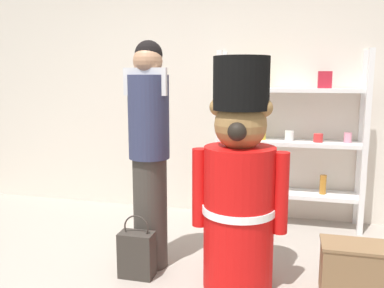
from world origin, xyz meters
The scene contains 6 objects.
back_wall centered at (0.00, 2.20, 1.30)m, with size 6.40×0.12×2.60m, color silver.
merchandise_shelf centered at (0.83, 1.98, 0.87)m, with size 1.42×0.35×1.73m.
teddy_bear_guard centered at (0.53, 0.59, 0.73)m, with size 0.66×0.51×1.61m.
person_shopper centered at (-0.18, 0.75, 0.93)m, with size 0.32×0.31×1.74m.
shopping_bag centered at (-0.22, 0.54, 0.18)m, with size 0.26×0.15×0.48m.
display_crate centered at (1.31, 0.63, 0.19)m, with size 0.45×0.28×0.38m.
Camera 1 is at (0.86, -2.08, 1.47)m, focal length 37.66 mm.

